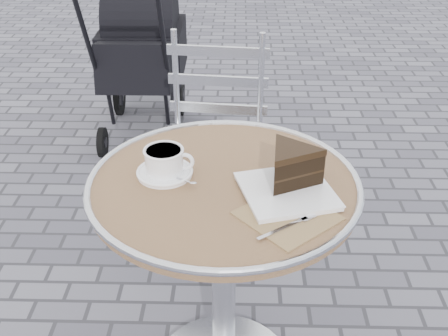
{
  "coord_description": "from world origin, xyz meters",
  "views": [
    {
      "loc": [
        0.03,
        -1.24,
        1.51
      ],
      "look_at": [
        0.0,
        -0.01,
        0.78
      ],
      "focal_mm": 45.0,
      "sensor_mm": 36.0,
      "label": 1
    }
  ],
  "objects_px": {
    "cappuccino_set": "(165,164)",
    "cake_plate_set": "(291,172)",
    "bistro_chair": "(216,121)",
    "baby_stroller": "(142,61)",
    "cafe_table": "(224,232)"
  },
  "relations": [
    {
      "from": "cafe_table",
      "to": "baby_stroller",
      "type": "relative_size",
      "value": 0.79
    },
    {
      "from": "cappuccino_set",
      "to": "cake_plate_set",
      "type": "bearing_deg",
      "value": -9.76
    },
    {
      "from": "cake_plate_set",
      "to": "baby_stroller",
      "type": "distance_m",
      "value": 1.94
    },
    {
      "from": "cake_plate_set",
      "to": "bistro_chair",
      "type": "relative_size",
      "value": 0.41
    },
    {
      "from": "cafe_table",
      "to": "cappuccino_set",
      "type": "distance_m",
      "value": 0.25
    },
    {
      "from": "cafe_table",
      "to": "bistro_chair",
      "type": "height_order",
      "value": "bistro_chair"
    },
    {
      "from": "cake_plate_set",
      "to": "bistro_chair",
      "type": "distance_m",
      "value": 0.85
    },
    {
      "from": "cafe_table",
      "to": "baby_stroller",
      "type": "distance_m",
      "value": 1.83
    },
    {
      "from": "cappuccino_set",
      "to": "baby_stroller",
      "type": "distance_m",
      "value": 1.79
    },
    {
      "from": "cappuccino_set",
      "to": "bistro_chair",
      "type": "relative_size",
      "value": 0.18
    },
    {
      "from": "bistro_chair",
      "to": "cake_plate_set",
      "type": "bearing_deg",
      "value": -68.41
    },
    {
      "from": "cake_plate_set",
      "to": "cappuccino_set",
      "type": "bearing_deg",
      "value": 152.62
    },
    {
      "from": "cafe_table",
      "to": "cake_plate_set",
      "type": "bearing_deg",
      "value": -11.16
    },
    {
      "from": "cappuccino_set",
      "to": "bistro_chair",
      "type": "height_order",
      "value": "bistro_chair"
    },
    {
      "from": "cappuccino_set",
      "to": "cake_plate_set",
      "type": "xyz_separation_m",
      "value": [
        0.32,
        -0.07,
        0.02
      ]
    }
  ]
}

